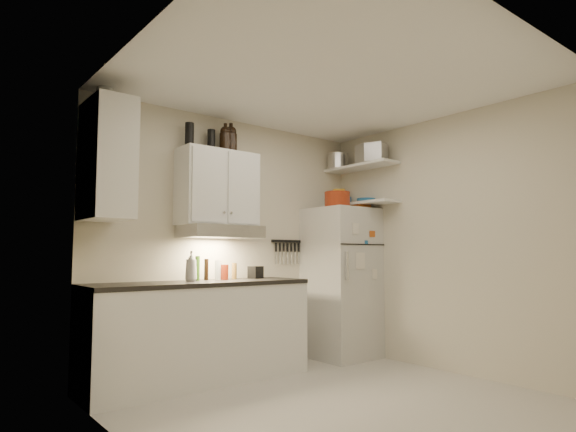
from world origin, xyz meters
TOP-DOWN VIEW (x-y plane):
  - floor at (0.00, 0.00)m, footprint 3.20×3.00m
  - ceiling at (0.00, 0.00)m, footprint 3.20×3.00m
  - back_wall at (0.00, 1.51)m, footprint 3.20×0.02m
  - left_wall at (-1.61, 0.00)m, footprint 0.02×3.00m
  - right_wall at (1.61, 0.00)m, footprint 0.02×3.00m
  - base_cabinet at (-0.55, 1.20)m, footprint 2.10×0.60m
  - countertop at (-0.55, 1.20)m, footprint 2.10×0.62m
  - upper_cabinet at (-0.30, 1.33)m, footprint 0.80×0.33m
  - side_cabinet at (-1.44, 1.20)m, footprint 0.33×0.55m
  - range_hood at (-0.30, 1.27)m, footprint 0.76×0.46m
  - fridge at (1.25, 1.16)m, footprint 0.70×0.68m
  - shelf_hi at (1.45, 1.02)m, footprint 0.30×0.95m
  - shelf_lo at (1.45, 1.02)m, footprint 0.30×0.95m
  - knife_strip at (0.70, 1.49)m, footprint 0.42×0.02m
  - dutch_oven at (1.03, 1.00)m, footprint 0.35×0.35m
  - book_stack at (1.43, 1.06)m, footprint 0.22×0.26m
  - spice_jar at (1.31, 1.16)m, footprint 0.07×0.07m
  - stock_pot at (1.39, 1.34)m, footprint 0.31×0.31m
  - tin_a at (1.43, 0.89)m, footprint 0.25×0.23m
  - tin_b at (1.41, 0.75)m, footprint 0.26×0.26m
  - bowl_teal at (1.46, 1.36)m, footprint 0.24×0.24m
  - bowl_orange at (1.47, 1.41)m, footprint 0.19×0.19m
  - bowl_yellow at (1.47, 1.41)m, footprint 0.15×0.15m
  - plates at (1.53, 1.02)m, footprint 0.29×0.29m
  - growler_a at (-0.22, 1.34)m, footprint 0.15×0.15m
  - growler_b at (-0.14, 1.36)m, footprint 0.14×0.14m
  - thermos_a at (-0.35, 1.39)m, footprint 0.08×0.08m
  - thermos_b at (-0.60, 1.38)m, footprint 0.11×0.11m
  - side_jar at (-1.43, 1.33)m, footprint 0.16×0.16m
  - soap_bottle at (-0.63, 1.24)m, footprint 0.16×0.16m
  - pepper_mill at (-0.08, 1.36)m, footprint 0.07×0.07m
  - oil_bottle at (-0.51, 1.33)m, footprint 0.05×0.05m
  - vinegar_bottle at (-0.41, 1.34)m, footprint 0.04×0.04m
  - clear_bottle at (-0.29, 1.32)m, footprint 0.07×0.07m
  - red_jar at (-0.24, 1.29)m, footprint 0.10×0.10m
  - caddy at (0.17, 1.34)m, footprint 0.17×0.15m

SIDE VIEW (x-z plane):
  - floor at x=0.00m, z-range -0.02..0.00m
  - base_cabinet at x=-0.55m, z-range 0.00..0.88m
  - fridge at x=1.25m, z-range 0.00..1.70m
  - countertop at x=-0.55m, z-range 0.88..0.92m
  - caddy at x=0.17m, z-range 0.92..1.05m
  - red_jar at x=-0.24m, z-range 0.92..1.07m
  - pepper_mill at x=-0.08m, z-range 0.92..1.08m
  - clear_bottle at x=-0.29m, z-range 0.92..1.11m
  - vinegar_bottle at x=-0.41m, z-range 0.92..1.13m
  - oil_bottle at x=-0.51m, z-range 0.92..1.15m
  - soap_bottle at x=-0.63m, z-range 0.92..1.23m
  - back_wall at x=0.00m, z-range 0.00..2.60m
  - left_wall at x=-1.61m, z-range 0.00..2.60m
  - right_wall at x=1.61m, z-range 0.00..2.60m
  - knife_strip at x=0.70m, z-range 1.31..1.33m
  - range_hood at x=-0.30m, z-range 1.33..1.45m
  - book_stack at x=1.43m, z-range 1.70..1.78m
  - spice_jar at x=1.31m, z-range 1.70..1.81m
  - shelf_lo at x=1.45m, z-range 1.75..1.77m
  - dutch_oven at x=1.03m, z-range 1.70..1.86m
  - plates at x=1.53m, z-range 1.77..1.83m
  - bowl_teal at x=1.46m, z-range 1.77..1.87m
  - upper_cabinet at x=-0.30m, z-range 1.45..2.20m
  - bowl_orange at x=1.47m, z-range 1.87..1.93m
  - side_cabinet at x=-1.44m, z-range 1.45..2.45m
  - bowl_yellow at x=1.47m, z-range 1.93..1.98m
  - shelf_hi at x=1.45m, z-range 2.19..2.22m
  - stock_pot at x=1.39m, z-range 2.21..2.40m
  - thermos_a at x=-0.35m, z-range 2.20..2.43m
  - tin_b at x=1.41m, z-range 2.21..2.42m
  - thermos_b at x=-0.60m, z-range 2.20..2.45m
  - tin_a at x=1.43m, z-range 2.21..2.44m
  - growler_a at x=-0.22m, z-range 2.20..2.48m
  - growler_b at x=-0.14m, z-range 2.20..2.50m
  - side_jar at x=-1.43m, z-range 2.45..2.63m
  - ceiling at x=0.00m, z-range 2.60..2.62m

